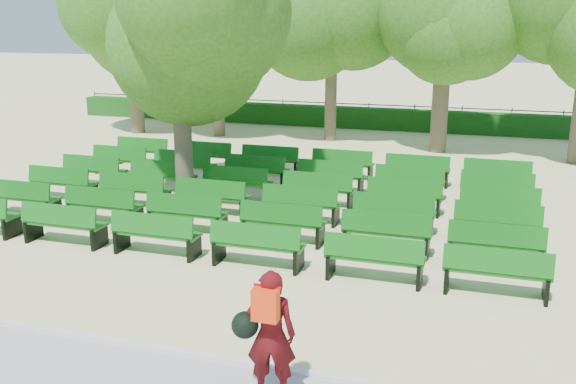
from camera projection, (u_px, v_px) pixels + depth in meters
The scene contains 9 objects.
ground at pixel (220, 218), 15.63m from camera, with size 120.00×120.00×0.00m, color beige.
paving at pixel (6, 372), 8.81m from camera, with size 30.00×2.20×0.06m, color #ACACA7.
curb at pixel (59, 333), 9.86m from camera, with size 30.00×0.12×0.10m, color silver.
hedge at pixel (345, 117), 28.40m from camera, with size 26.00×0.70×0.90m, color #154D15.
fence at pixel (346, 126), 28.88m from camera, with size 26.00×0.10×1.02m, color black, non-canonical shape.
tree_line at pixel (322, 144), 24.83m from camera, with size 21.80×6.80×7.04m, color #346E1D, non-canonical shape.
bench_array at pixel (268, 206), 16.34m from camera, with size 1.87×0.71×1.15m.
tree_among at pixel (178, 30), 15.85m from camera, with size 4.55×4.55×6.50m.
person at pixel (269, 333), 7.98m from camera, with size 0.84×0.54×1.73m.
Camera 1 is at (6.04, -13.72, 4.75)m, focal length 40.00 mm.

